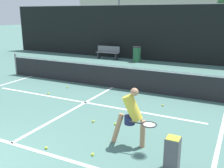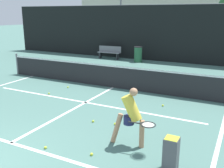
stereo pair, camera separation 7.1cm
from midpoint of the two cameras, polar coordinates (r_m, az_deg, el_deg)
court_baseline_near at (r=6.96m, az=-21.35°, el=-11.93°), size 11.00×0.10×0.01m
court_service_line at (r=9.31m, az=-6.05°, el=-4.02°), size 8.25×0.10×0.01m
court_center_mark at (r=8.84m, az=-8.15°, el=-5.15°), size 0.10×5.50×0.01m
court_sideline_right at (r=7.43m, az=22.36°, el=-10.27°), size 0.10×6.50×0.01m
net at (r=10.96m, az=-0.09°, el=1.79°), size 11.09×0.09×1.07m
fence_back at (r=17.28m, az=10.65°, el=10.74°), size 24.00×0.06×3.57m
player_practicing at (r=6.12m, az=4.01°, el=-6.68°), size 1.18×0.50×1.43m
tennis_ball_scattered_0 at (r=7.47m, az=0.45°, el=-8.66°), size 0.07×0.07×0.07m
tennis_ball_scattered_1 at (r=9.06m, az=10.74°, el=-4.56°), size 0.07×0.07×0.07m
tennis_ball_scattered_7 at (r=6.02m, az=-4.59°, el=-15.01°), size 0.07×0.07×0.07m
tennis_ball_scattered_8 at (r=7.66m, az=-4.36°, el=-8.09°), size 0.07×0.07×0.07m
tennis_ball_scattered_9 at (r=11.19m, az=-9.89°, el=-0.69°), size 0.07×0.07×0.07m
tennis_ball_scattered_10 at (r=10.46m, az=-13.88°, el=-2.03°), size 0.07×0.07×0.07m
tennis_ball_scattered_11 at (r=6.44m, az=-14.44°, el=-13.29°), size 0.07×0.07×0.07m
ball_hopper at (r=5.49m, az=12.62°, el=-14.47°), size 0.28×0.28×0.71m
courtside_bench at (r=18.04m, az=-1.00°, el=6.99°), size 1.65×0.46×0.86m
trash_bin at (r=16.92m, az=5.29°, el=6.47°), size 0.52×0.52×0.99m
parked_car at (r=22.26m, az=3.04°, el=8.94°), size 1.71×4.18×1.47m
building_far at (r=36.05m, az=19.69°, el=14.96°), size 36.00×2.40×6.83m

